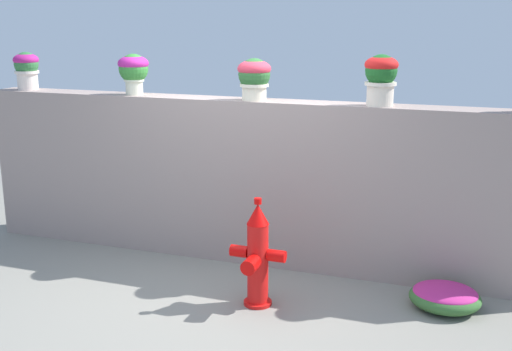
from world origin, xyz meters
name	(u,v)px	position (x,y,z in m)	size (l,w,h in m)	color
ground_plane	(212,298)	(0.00, 0.00, 0.00)	(24.00, 24.00, 0.00)	gray
stone_wall	(251,181)	(0.00, 1.03, 0.83)	(5.96, 0.36, 1.67)	gray
potted_plant_0	(26,67)	(-2.65, 1.03, 1.92)	(0.28, 0.28, 0.42)	silver
potted_plant_1	(133,69)	(-1.28, 1.01, 1.93)	(0.32, 0.32, 0.42)	beige
potted_plant_2	(254,76)	(0.05, 0.99, 1.91)	(0.33, 0.33, 0.41)	beige
potted_plant_3	(381,75)	(1.27, 0.99, 1.95)	(0.31, 0.31, 0.47)	beige
fire_hydrant	(257,257)	(0.43, 0.01, 0.45)	(0.50, 0.39, 0.97)	red
flower_bush_left	(445,296)	(1.98, 0.48, 0.11)	(0.61, 0.55, 0.22)	#35632E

